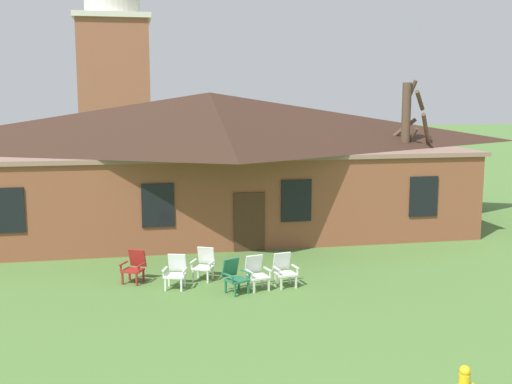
{
  "coord_description": "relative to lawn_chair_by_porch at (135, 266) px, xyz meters",
  "views": [
    {
      "loc": [
        -3.28,
        -6.49,
        5.51
      ],
      "look_at": [
        -0.21,
        8.98,
        3.06
      ],
      "focal_mm": 44.29,
      "sensor_mm": 36.0,
      "label": 1
    }
  ],
  "objects": [
    {
      "name": "lawn_chair_near_door",
      "position": [
        1.16,
        -0.79,
        0.0
      ],
      "size": [
        0.75,
        0.8,
        0.96
      ],
      "color": "white",
      "rests_on": "ground"
    },
    {
      "name": "lawn_chair_far_side",
      "position": [
        4.25,
        -1.22,
        0.0
      ],
      "size": [
        0.7,
        0.74,
        0.96
      ],
      "color": "silver",
      "rests_on": "ground"
    },
    {
      "name": "lawn_chair_middle",
      "position": [
        2.73,
        -1.56,
        0.0
      ],
      "size": [
        0.81,
        0.85,
        0.96
      ],
      "color": "#28704C",
      "rests_on": "ground"
    },
    {
      "name": "brick_building",
      "position": [
        3.28,
        8.0,
        2.34
      ],
      "size": [
        20.27,
        10.4,
        5.58
      ],
      "color": "brown",
      "rests_on": "ground"
    },
    {
      "name": "lawn_chair_left_end",
      "position": [
        2.05,
        -0.11,
        0.0
      ],
      "size": [
        0.81,
        0.85,
        0.96
      ],
      "color": "silver",
      "rests_on": "ground"
    },
    {
      "name": "dome_tower",
      "position": [
        -0.99,
        28.02,
        7.01
      ],
      "size": [
        5.18,
        5.18,
        16.65
      ],
      "color": "#93563D",
      "rests_on": "ground"
    },
    {
      "name": "bare_tree_beside_building",
      "position": [
        10.96,
        5.41,
        2.77
      ],
      "size": [
        1.79,
        1.95,
        6.08
      ],
      "color": "brown",
      "rests_on": "ground"
    },
    {
      "name": "lawn_chair_by_porch",
      "position": [
        0.0,
        0.0,
        0.0
      ],
      "size": [
        0.82,
        0.85,
        0.96
      ],
      "color": "maroon",
      "rests_on": "ground"
    },
    {
      "name": "lawn_chair_right_end",
      "position": [
        3.4,
        -1.35,
        0.0
      ],
      "size": [
        0.73,
        0.78,
        0.96
      ],
      "color": "silver",
      "rests_on": "ground"
    }
  ]
}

